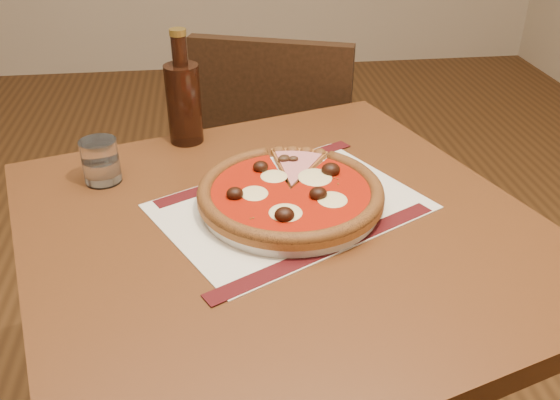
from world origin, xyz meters
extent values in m
cube|color=#5D2F16|center=(0.44, -0.05, 0.73)|extent=(1.00, 1.00, 0.04)
cylinder|color=#5D2F16|center=(0.00, 0.18, 0.35)|extent=(0.05, 0.05, 0.71)
cylinder|color=#5D2F16|center=(0.67, 0.38, 0.35)|extent=(0.05, 0.05, 0.71)
cube|color=black|center=(0.55, 0.74, 0.42)|extent=(0.52, 0.52, 0.04)
cylinder|color=black|center=(0.77, 0.85, 0.20)|extent=(0.04, 0.04, 0.40)
cylinder|color=black|center=(0.44, 0.96, 0.20)|extent=(0.04, 0.04, 0.40)
cylinder|color=black|center=(0.65, 0.51, 0.20)|extent=(0.04, 0.04, 0.40)
cylinder|color=black|center=(0.32, 0.63, 0.20)|extent=(0.04, 0.04, 0.40)
cube|color=black|center=(0.49, 0.56, 0.65)|extent=(0.40, 0.17, 0.43)
cube|color=silver|center=(0.46, -0.01, 0.75)|extent=(0.51, 0.46, 0.00)
cylinder|color=white|center=(0.46, -0.01, 0.76)|extent=(0.30, 0.30, 0.02)
cylinder|color=#A75B28|center=(0.46, -0.01, 0.78)|extent=(0.31, 0.31, 0.01)
torus|color=brown|center=(0.46, -0.01, 0.78)|extent=(0.31, 0.31, 0.02)
cylinder|color=#961307|center=(0.46, -0.01, 0.78)|extent=(0.27, 0.27, 0.00)
ellipsoid|color=beige|center=(0.44, 0.04, 0.79)|extent=(0.05, 0.05, 0.01)
ellipsoid|color=beige|center=(0.38, -0.02, 0.79)|extent=(0.05, 0.05, 0.01)
ellipsoid|color=beige|center=(0.44, -0.06, 0.79)|extent=(0.05, 0.05, 0.01)
ellipsoid|color=beige|center=(0.52, -0.05, 0.79)|extent=(0.05, 0.05, 0.01)
ellipsoid|color=beige|center=(0.50, 0.02, 0.79)|extent=(0.05, 0.05, 0.01)
ellipsoid|color=black|center=(0.43, 0.04, 0.80)|extent=(0.03, 0.03, 0.02)
ellipsoid|color=black|center=(0.37, -0.02, 0.80)|extent=(0.03, 0.03, 0.02)
ellipsoid|color=black|center=(0.44, -0.07, 0.80)|extent=(0.03, 0.03, 0.02)
ellipsoid|color=black|center=(0.53, -0.06, 0.80)|extent=(0.03, 0.03, 0.02)
ellipsoid|color=black|center=(0.51, 0.02, 0.80)|extent=(0.03, 0.03, 0.02)
ellipsoid|color=#311F12|center=(0.48, 0.05, 0.79)|extent=(0.02, 0.02, 0.01)
ellipsoid|color=#311F12|center=(0.48, 0.09, 0.79)|extent=(0.02, 0.02, 0.01)
ellipsoid|color=#311F12|center=(0.46, 0.05, 0.79)|extent=(0.02, 0.02, 0.01)
cylinder|color=white|center=(0.13, 0.12, 0.79)|extent=(0.08, 0.08, 0.08)
cylinder|color=#33170C|center=(0.28, 0.28, 0.83)|extent=(0.07, 0.07, 0.16)
cylinder|color=#33170C|center=(0.28, 0.28, 0.93)|extent=(0.03, 0.03, 0.07)
cylinder|color=olive|center=(0.28, 0.28, 0.97)|extent=(0.03, 0.03, 0.01)
camera|label=1|loc=(0.33, -0.85, 1.28)|focal=38.00mm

